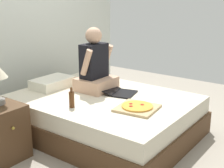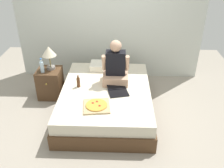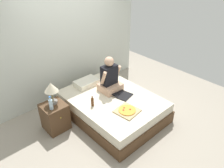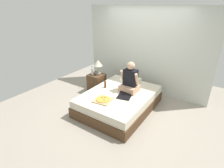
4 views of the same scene
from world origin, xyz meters
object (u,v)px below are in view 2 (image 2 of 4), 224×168
Objects in this scene: bed at (106,100)px; lamp_on_left_nightstand at (49,53)px; beer_bottle_on_bed at (78,82)px; water_bottle at (42,67)px; person_seated at (116,67)px; pizza_box at (97,106)px; nightstand_left at (50,83)px; laptop at (118,91)px.

bed is 4.62× the size of lamp_on_left_nightstand.
water_bottle is at bearing 155.96° from beer_bottle_on_bed.
beer_bottle_on_bed is at bearing -162.54° from person_seated.
pizza_box is (0.95, -1.04, -0.42)m from lamp_on_left_nightstand.
nightstand_left is 2.57× the size of beer_bottle_on_bed.
person_seated is at bearing 71.01° from pizza_box.
water_bottle reaches higher than pizza_box.
person_seated reaches higher than water_bottle.
nightstand_left is 1.27× the size of pizza_box.
pizza_box is at bearing -125.44° from laptop.
lamp_on_left_nightstand is 1.01× the size of pizza_box.
laptop is 2.17× the size of beer_bottle_on_bed.
laptop is (1.31, -0.55, 0.19)m from nightstand_left.
pizza_box is at bearing -47.63° from lamp_on_left_nightstand.
pizza_box reaches higher than bed.
water_bottle is at bearing 163.06° from bed.
laptop is at bearing 54.56° from pizza_box.
laptop is 0.55m from pizza_box.
laptop is 1.07× the size of pizza_box.
beer_bottle_on_bed reaches higher than nightstand_left.
bed is 0.60m from person_seated.
pizza_box is at bearing -101.90° from bed.
lamp_on_left_nightstand reaches higher than beer_bottle_on_bed.
beer_bottle_on_bed is (-0.48, 0.05, 0.32)m from bed.
nightstand_left is 2.05× the size of water_bottle.
bed is 2.66× the size of person_seated.
bed is 9.44× the size of beer_bottle_on_bed.
water_bottle reaches higher than beer_bottle_on_bed.
nightstand_left reaches higher than pizza_box.
beer_bottle_on_bed is (0.63, -0.41, 0.27)m from nightstand_left.
water_bottle is 1.25× the size of beer_bottle_on_bed.
bed is at bearing -22.19° from nightstand_left.
person_seated is 0.70m from beer_bottle_on_bed.
water_bottle is 1.42m from pizza_box.
person_seated is at bearing 57.49° from bed.
laptop reaches higher than bed.
lamp_on_left_nightstand is at bearing 51.37° from nightstand_left.
lamp_on_left_nightstand is at bearing 142.20° from beer_bottle_on_bed.
lamp_on_left_nightstand is at bearing 49.40° from water_bottle.
person_seated is at bearing -11.75° from lamp_on_left_nightstand.
person_seated reaches higher than beer_bottle_on_bed.
water_bottle is 0.35× the size of person_seated.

